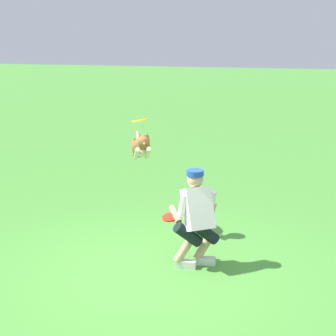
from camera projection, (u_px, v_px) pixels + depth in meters
ground_plane at (153, 275)px, 6.99m from camera, size 60.00×60.00×0.00m
person at (197, 216)px, 7.06m from camera, size 0.71×0.54×1.29m
dog at (141, 147)px, 8.23m from camera, size 0.48×1.01×0.57m
frisbee_flying at (140, 120)px, 7.81m from camera, size 0.30×0.29×0.09m
frisbee_held at (171, 217)px, 7.27m from camera, size 0.30×0.30×0.07m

